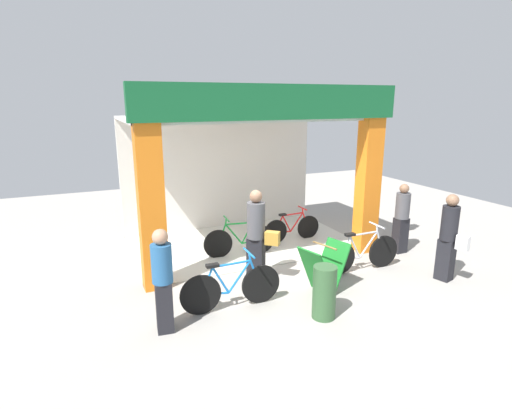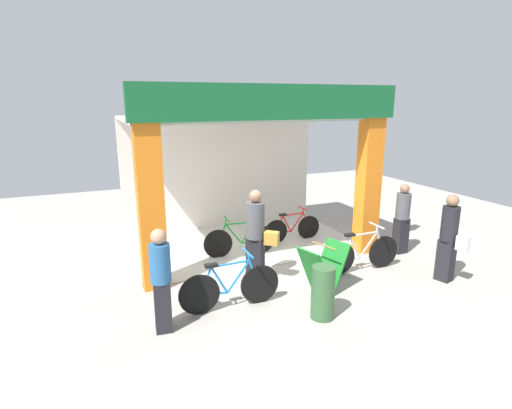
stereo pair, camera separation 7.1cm
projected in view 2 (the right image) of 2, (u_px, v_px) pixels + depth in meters
The scene contains 12 objects.
ground_plane at pixel (271, 267), 8.55m from camera, with size 18.35×18.35×0.00m, color #9E9991.
shop_facade at pixel (242, 162), 9.49m from camera, with size 5.37×3.43×3.65m.
bicycle_inside_0 at pixel (240, 240), 9.09m from camera, with size 1.62×0.45×0.89m.
bicycle_inside_1 at pixel (292, 228), 10.02m from camera, with size 1.49×0.41×0.82m.
bicycle_parked_0 at pixel (362, 253), 8.25m from camera, with size 1.71×0.47×0.94m.
bicycle_parked_1 at pixel (230, 287), 6.77m from camera, with size 1.73×0.47×0.95m.
sandwich_board_sign at pixel (323, 269), 7.33m from camera, with size 0.96×0.74×0.90m.
pedestrian_0 at pixel (449, 238), 7.70m from camera, with size 0.38×0.58×1.69m.
pedestrian_1 at pixel (256, 235), 7.67m from camera, with size 0.62×0.60×1.78m.
pedestrian_2 at pixel (402, 218), 9.15m from camera, with size 0.32×0.32×1.58m.
pedestrian_3 at pixel (161, 280), 6.01m from camera, with size 0.34×0.34×1.60m.
trash_bin at pixel (323, 292), 6.46m from camera, with size 0.37×0.37×0.87m, color #335933.
Camera 2 is at (-3.43, -7.20, 3.38)m, focal length 28.87 mm.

